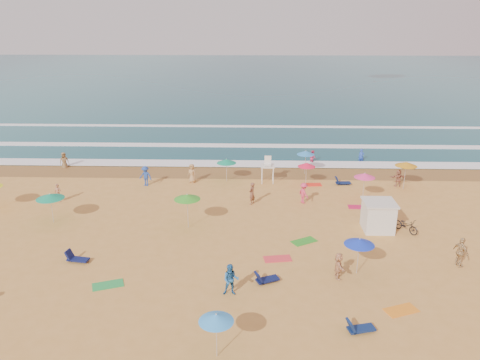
{
  "coord_description": "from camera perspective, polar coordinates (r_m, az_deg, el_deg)",
  "views": [
    {
      "loc": [
        -1.16,
        -30.29,
        14.27
      ],
      "look_at": [
        -2.22,
        6.0,
        1.5
      ],
      "focal_mm": 35.0,
      "sensor_mm": 36.0,
      "label": 1
    }
  ],
  "objects": [
    {
      "name": "ground",
      "position": [
        33.5,
        3.51,
        -5.87
      ],
      "size": [
        220.0,
        220.0,
        0.0
      ],
      "primitive_type": "plane",
      "color": "gold",
      "rests_on": "ground"
    },
    {
      "name": "surf_foam",
      "position": [
        53.53,
        2.86,
        4.0
      ],
      "size": [
        200.0,
        18.7,
        0.05
      ],
      "color": "white",
      "rests_on": "ground"
    },
    {
      "name": "cabana",
      "position": [
        34.21,
        16.49,
        -4.29
      ],
      "size": [
        2.0,
        2.0,
        2.0
      ],
      "primitive_type": "cube",
      "color": "silver",
      "rests_on": "ground"
    },
    {
      "name": "cabana_roof",
      "position": [
        33.81,
        16.66,
        -2.65
      ],
      "size": [
        2.2,
        2.2,
        0.12
      ],
      "primitive_type": "cube",
      "color": "silver",
      "rests_on": "cabana"
    },
    {
      "name": "beachgoers",
      "position": [
        35.45,
        -2.76,
        -2.94
      ],
      "size": [
        39.87,
        28.38,
        2.14
      ],
      "color": "#A06A49",
      "rests_on": "ground"
    },
    {
      "name": "beach_umbrellas",
      "position": [
        33.64,
        2.99,
        -1.8
      ],
      "size": [
        53.77,
        28.07,
        0.79
      ],
      "color": "#FF6115",
      "rests_on": "ground"
    },
    {
      "name": "wet_sand",
      "position": [
        45.12,
        3.06,
        0.92
      ],
      "size": [
        220.0,
        220.0,
        0.0
      ],
      "primitive_type": "plane",
      "color": "olive",
      "rests_on": "ground"
    },
    {
      "name": "towels",
      "position": [
        30.83,
        3.01,
        -8.19
      ],
      "size": [
        47.51,
        24.7,
        0.03
      ],
      "color": "red",
      "rests_on": "ground"
    },
    {
      "name": "lifeguard_stand",
      "position": [
        42.17,
        3.39,
        1.08
      ],
      "size": [
        1.2,
        1.2,
        2.1
      ],
      "primitive_type": null,
      "color": "white",
      "rests_on": "ground"
    },
    {
      "name": "ocean",
      "position": [
        115.18,
        2.29,
        12.24
      ],
      "size": [
        220.0,
        140.0,
        0.18
      ],
      "primitive_type": "cube",
      "color": "#0C4756",
      "rests_on": "ground"
    },
    {
      "name": "loungers",
      "position": [
        30.24,
        14.46,
        -9.08
      ],
      "size": [
        48.54,
        22.7,
        0.34
      ],
      "color": "#0F164B",
      "rests_on": "ground"
    },
    {
      "name": "bicycle",
      "position": [
        34.68,
        19.58,
        -5.21
      ],
      "size": [
        1.68,
        1.93,
        1.0
      ],
      "primitive_type": "imported",
      "rotation": [
        0.0,
        0.0,
        0.65
      ],
      "color": "black",
      "rests_on": "ground"
    }
  ]
}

